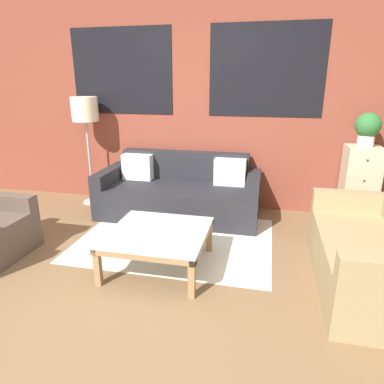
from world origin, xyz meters
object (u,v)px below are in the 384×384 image
couch_dark (180,194)px  drawer_cabinet (359,186)px  settee_vintage (377,254)px  floor_lamp (85,114)px  coffee_table (158,236)px  potted_plant (368,128)px

couch_dark → drawer_cabinet: size_ratio=2.13×
settee_vintage → floor_lamp: 3.78m
couch_dark → coffee_table: bearing=-83.9°
floor_lamp → potted_plant: floor_lamp is taller
couch_dark → coffee_table: (0.14, -1.34, 0.03)m
couch_dark → settee_vintage: settee_vintage is taller
coffee_table → potted_plant: size_ratio=2.31×
floor_lamp → couch_dark: bearing=-7.3°
couch_dark → potted_plant: size_ratio=5.23×
settee_vintage → floor_lamp: (-3.37, 1.44, 0.95)m
couch_dark → floor_lamp: bearing=172.7°
drawer_cabinet → settee_vintage: bearing=-96.1°
drawer_cabinet → floor_lamp: bearing=-179.3°
couch_dark → coffee_table: 1.35m
settee_vintage → floor_lamp: floor_lamp is taller
couch_dark → settee_vintage: size_ratio=1.30×
couch_dark → coffee_table: couch_dark is taller
settee_vintage → floor_lamp: size_ratio=1.05×
floor_lamp → drawer_cabinet: (3.53, 0.04, -0.78)m
floor_lamp → drawer_cabinet: bearing=0.7°
settee_vintage → drawer_cabinet: (0.16, 1.48, 0.17)m
couch_dark → settee_vintage: bearing=-32.1°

